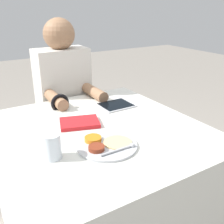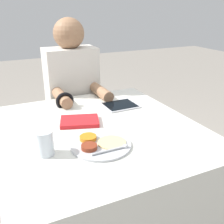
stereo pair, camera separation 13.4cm
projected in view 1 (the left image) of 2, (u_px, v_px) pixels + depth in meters
dining_table at (101, 189)px, 1.45m from camera, size 0.97×1.03×0.75m
thali_tray at (106, 145)px, 1.13m from camera, size 0.27×0.27×0.03m
red_notebook at (80, 123)px, 1.34m from camera, size 0.23×0.19×0.02m
tablet_device at (116, 105)px, 1.59m from camera, size 0.20×0.17×0.01m
person_diner at (65, 113)px, 1.89m from camera, size 0.36×0.45×1.25m
drinking_glass at (52, 146)px, 1.03m from camera, size 0.07×0.07×0.10m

